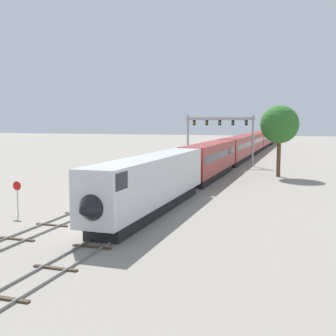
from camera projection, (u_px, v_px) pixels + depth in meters
name	position (u px, v px, depth m)	size (l,w,h in m)	color
ground_plane	(107.00, 223.00, 32.35)	(400.00, 400.00, 0.00)	gray
track_main	(244.00, 158.00, 88.36)	(2.60, 200.00, 0.16)	slate
track_near	(195.00, 167.00, 71.19)	(2.60, 160.00, 0.16)	slate
passenger_train	(246.00, 145.00, 90.30)	(3.04, 137.01, 4.80)	silver
signal_gantry	(220.00, 129.00, 73.84)	(12.10, 0.49, 8.75)	#999BA0
stop_sign	(17.00, 193.00, 34.57)	(0.76, 0.08, 2.88)	gray
trackside_tree_left	(280.00, 125.00, 58.50)	(5.27, 5.27, 9.94)	brown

